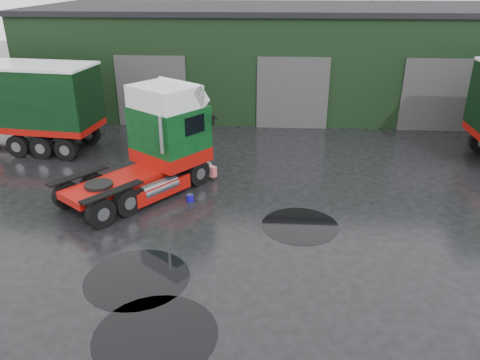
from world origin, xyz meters
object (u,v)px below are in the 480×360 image
Objects in this scene: hero_tractor at (132,146)px; tree_back_a at (193,17)px; warehouse at (290,55)px; tree_back_b at (380,30)px; wash_bucket at (190,198)px.

hero_tractor is 25.68m from tree_back_a.
warehouse reaches higher than hero_tractor.
hero_tractor is 29.38m from tree_back_b.
tree_back_a is 16.03m from tree_back_b.
tree_back_b reaches higher than hero_tractor.
hero_tractor is 0.90× the size of tree_back_b.
tree_back_a reaches higher than warehouse.
warehouse is 3.41× the size of tree_back_a.
warehouse is 12.82m from tree_back_b.
warehouse is 4.78× the size of hero_tractor.
warehouse is at bearing 74.82° from wash_bucket.
tree_back_b reaches higher than warehouse.
hero_tractor is 0.71× the size of tree_back_a.
hero_tractor reaches higher than wash_bucket.
tree_back_a is at bearing 130.69° from hero_tractor.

